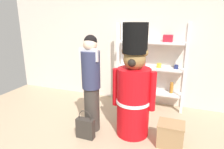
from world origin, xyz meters
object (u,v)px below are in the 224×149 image
merchandise_shelf (151,65)px  person_shopper (91,82)px  teddy_bear_guard (134,89)px  shopping_bag (85,128)px  display_crate (171,134)px

merchandise_shelf → person_shopper: merchandise_shelf is taller
merchandise_shelf → person_shopper: size_ratio=1.10×
merchandise_shelf → teddy_bear_guard: 1.22m
shopping_bag → person_shopper: bearing=92.4°
merchandise_shelf → person_shopper: bearing=-119.2°
merchandise_shelf → shopping_bag: bearing=-114.5°
merchandise_shelf → shopping_bag: merchandise_shelf is taller
teddy_bear_guard → person_shopper: teddy_bear_guard is taller
merchandise_shelf → person_shopper: (-0.74, -1.32, -0.04)m
teddy_bear_guard → person_shopper: 0.69m
person_shopper → shopping_bag: bearing=-87.6°
teddy_bear_guard → shopping_bag: 0.98m
shopping_bag → display_crate: (1.28, 0.28, 0.01)m
display_crate → merchandise_shelf: bearing=112.8°
teddy_bear_guard → merchandise_shelf: bearing=87.2°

